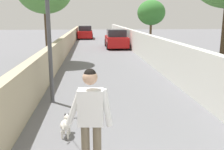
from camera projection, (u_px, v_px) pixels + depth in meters
name	position (u px, v px, depth m)	size (l,w,h in m)	color
ground_plane	(104.00, 59.00, 15.61)	(80.00, 80.00, 0.00)	slate
wall_left	(58.00, 54.00, 13.30)	(48.00, 0.30, 1.30)	tan
fence_right	(152.00, 50.00, 13.70)	(48.00, 0.30, 1.56)	silver
tree_right_near	(151.00, 13.00, 20.17)	(2.23, 2.23, 3.89)	brown
person_skateboarder	(91.00, 115.00, 3.78)	(0.25, 0.71, 1.70)	#726651
dog	(66.00, 124.00, 5.40)	(1.82, 0.68, 1.06)	white
car_near	(116.00, 39.00, 21.28)	(3.93, 1.80, 1.54)	#B71414
car_far	(85.00, 33.00, 30.70)	(3.96, 1.80, 1.54)	#B71414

